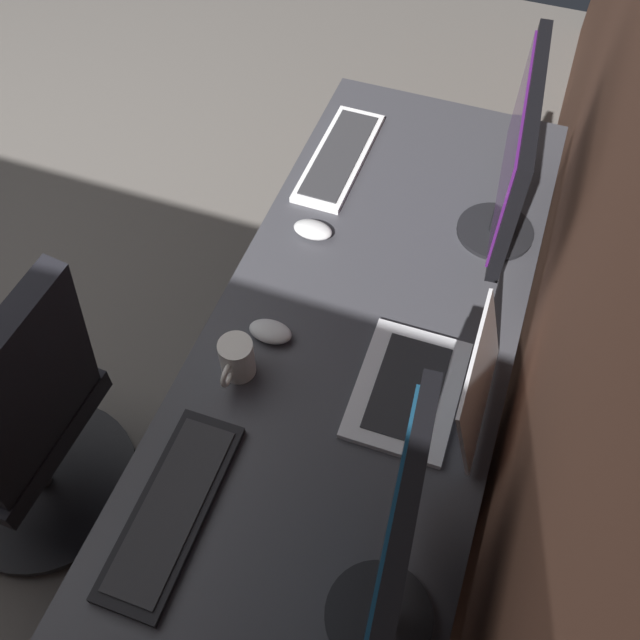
% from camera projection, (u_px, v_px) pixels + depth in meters
% --- Properties ---
extents(desk, '(2.14, 0.71, 0.73)m').
position_uv_depth(desk, '(340.00, 397.00, 1.63)').
color(desk, '#38383D').
rests_on(desk, ground).
extents(drawer_pedestal, '(0.40, 0.51, 0.69)m').
position_uv_depth(drawer_pedestal, '(349.00, 454.00, 1.89)').
color(drawer_pedestal, '#38383D').
rests_on(drawer_pedestal, ground).
extents(monitor_primary, '(0.51, 0.20, 0.46)m').
position_uv_depth(monitor_primary, '(389.00, 575.00, 1.07)').
color(monitor_primary, black).
rests_on(monitor_primary, desk).
extents(monitor_secondary, '(0.53, 0.20, 0.45)m').
position_uv_depth(monitor_secondary, '(516.00, 157.00, 1.63)').
color(monitor_secondary, black).
rests_on(monitor_secondary, desk).
extents(laptop_leftmost, '(0.33, 0.29, 0.22)m').
position_uv_depth(laptop_leftmost, '(435.00, 386.00, 1.51)').
color(laptop_leftmost, silver).
rests_on(laptop_leftmost, desk).
extents(keyboard_main, '(0.42, 0.14, 0.02)m').
position_uv_depth(keyboard_main, '(172.00, 509.00, 1.39)').
color(keyboard_main, black).
rests_on(keyboard_main, desk).
extents(keyboard_spare, '(0.42, 0.14, 0.02)m').
position_uv_depth(keyboard_spare, '(339.00, 157.00, 2.00)').
color(keyboard_spare, silver).
rests_on(keyboard_spare, desk).
extents(mouse_main, '(0.06, 0.10, 0.03)m').
position_uv_depth(mouse_main, '(270.00, 332.00, 1.64)').
color(mouse_main, silver).
rests_on(mouse_main, desk).
extents(mouse_spare, '(0.06, 0.10, 0.03)m').
position_uv_depth(mouse_spare, '(313.00, 230.00, 1.82)').
color(mouse_spare, silver).
rests_on(mouse_spare, desk).
extents(coffee_mug, '(0.12, 0.08, 0.10)m').
position_uv_depth(coffee_mug, '(237.00, 359.00, 1.55)').
color(coffee_mug, silver).
rests_on(coffee_mug, desk).
extents(office_chair, '(0.56, 0.56, 0.97)m').
position_uv_depth(office_chair, '(19.00, 430.00, 1.81)').
color(office_chair, black).
rests_on(office_chair, ground).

